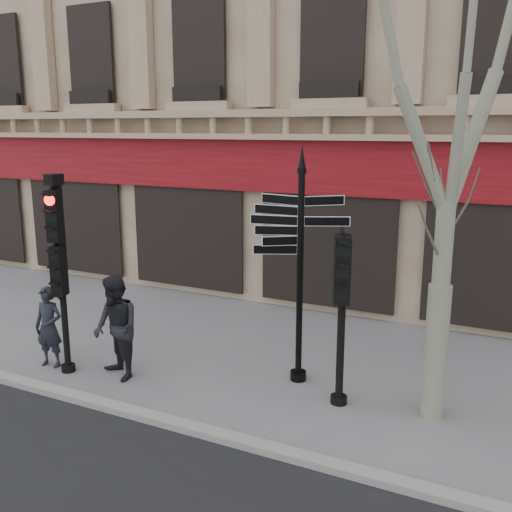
{
  "coord_description": "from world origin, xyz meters",
  "views": [
    {
      "loc": [
        4.44,
        -8.0,
        4.51
      ],
      "look_at": [
        0.2,
        0.6,
        2.35
      ],
      "focal_mm": 40.0,
      "sensor_mm": 36.0,
      "label": 1
    }
  ],
  "objects_px": {
    "plane_tree": "(460,23)",
    "pedestrian_b": "(116,328)",
    "traffic_signal_main": "(59,250)",
    "pedestrian_a": "(49,327)",
    "traffic_signal_secondary": "(343,288)",
    "fingerpost": "(301,227)"
  },
  "relations": [
    {
      "from": "pedestrian_b",
      "to": "pedestrian_a",
      "type": "bearing_deg",
      "value": -148.18
    },
    {
      "from": "pedestrian_a",
      "to": "pedestrian_b",
      "type": "xyz_separation_m",
      "value": [
        1.52,
        0.14,
        0.18
      ]
    },
    {
      "from": "fingerpost",
      "to": "traffic_signal_main",
      "type": "bearing_deg",
      "value": -173.29
    },
    {
      "from": "plane_tree",
      "to": "pedestrian_b",
      "type": "height_order",
      "value": "plane_tree"
    },
    {
      "from": "fingerpost",
      "to": "pedestrian_a",
      "type": "distance_m",
      "value": 5.2
    },
    {
      "from": "plane_tree",
      "to": "pedestrian_a",
      "type": "relative_size",
      "value": 5.34
    },
    {
      "from": "pedestrian_b",
      "to": "traffic_signal_main",
      "type": "bearing_deg",
      "value": -142.5
    },
    {
      "from": "traffic_signal_secondary",
      "to": "pedestrian_b",
      "type": "bearing_deg",
      "value": 169.9
    },
    {
      "from": "plane_tree",
      "to": "pedestrian_b",
      "type": "bearing_deg",
      "value": -168.99
    },
    {
      "from": "pedestrian_a",
      "to": "plane_tree",
      "type": "bearing_deg",
      "value": 0.28
    },
    {
      "from": "traffic_signal_secondary",
      "to": "plane_tree",
      "type": "bearing_deg",
      "value": -13.41
    },
    {
      "from": "plane_tree",
      "to": "pedestrian_a",
      "type": "height_order",
      "value": "plane_tree"
    },
    {
      "from": "fingerpost",
      "to": "plane_tree",
      "type": "distance_m",
      "value": 3.93
    },
    {
      "from": "traffic_signal_main",
      "to": "pedestrian_a",
      "type": "bearing_deg",
      "value": 152.19
    },
    {
      "from": "traffic_signal_main",
      "to": "plane_tree",
      "type": "relative_size",
      "value": 0.44
    },
    {
      "from": "fingerpost",
      "to": "traffic_signal_secondary",
      "type": "distance_m",
      "value": 1.38
    },
    {
      "from": "plane_tree",
      "to": "traffic_signal_main",
      "type": "bearing_deg",
      "value": -169.02
    },
    {
      "from": "plane_tree",
      "to": "pedestrian_a",
      "type": "distance_m",
      "value": 8.72
    },
    {
      "from": "traffic_signal_main",
      "to": "pedestrian_a",
      "type": "relative_size",
      "value": 2.36
    },
    {
      "from": "traffic_signal_main",
      "to": "plane_tree",
      "type": "xyz_separation_m",
      "value": [
        6.47,
        1.26,
        3.57
      ]
    },
    {
      "from": "traffic_signal_main",
      "to": "traffic_signal_secondary",
      "type": "distance_m",
      "value": 5.12
    },
    {
      "from": "plane_tree",
      "to": "pedestrian_b",
      "type": "distance_m",
      "value": 7.42
    }
  ]
}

